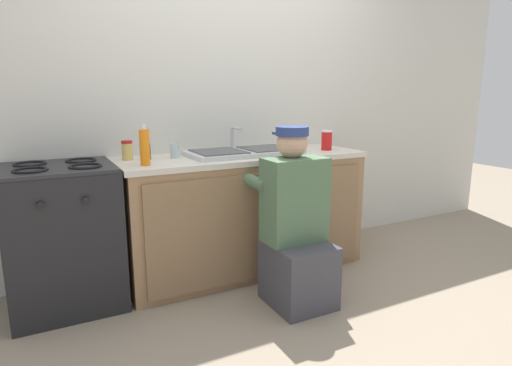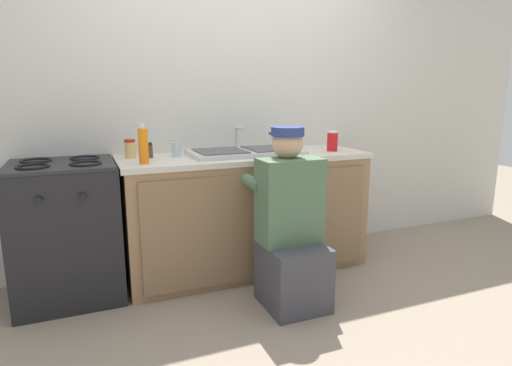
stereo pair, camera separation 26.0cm
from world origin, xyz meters
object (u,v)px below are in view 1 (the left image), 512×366
object	(u,v)px
plumber_person	(296,232)
soda_cup_red	(327,140)
soap_bottle_orange	(145,147)
sink_double_basin	(243,152)
stove_range	(64,236)
water_glass	(175,151)
spice_bottle_pepper	(148,152)
condiment_jar	(127,150)

from	to	relation	value
plumber_person	soda_cup_red	bearing A→B (deg)	41.10
soap_bottle_orange	soda_cup_red	distance (m)	1.41
sink_double_basin	plumber_person	world-z (taller)	plumber_person
stove_range	soap_bottle_orange	bearing A→B (deg)	-17.21
soap_bottle_orange	water_glass	bearing A→B (deg)	41.03
sink_double_basin	water_glass	distance (m)	0.49
water_glass	spice_bottle_pepper	distance (m)	0.18
sink_double_basin	water_glass	bearing A→B (deg)	172.24
soda_cup_red	sink_double_basin	bearing A→B (deg)	172.41
sink_double_basin	condiment_jar	world-z (taller)	sink_double_basin
soap_bottle_orange	soda_cup_red	bearing A→B (deg)	2.53
soap_bottle_orange	sink_double_basin	bearing A→B (deg)	11.66
sink_double_basin	spice_bottle_pepper	world-z (taller)	sink_double_basin
spice_bottle_pepper	water_glass	bearing A→B (deg)	-5.03
sink_double_basin	spice_bottle_pepper	bearing A→B (deg)	172.97
spice_bottle_pepper	stove_range	bearing A→B (deg)	-171.40
soap_bottle_orange	spice_bottle_pepper	distance (m)	0.25
condiment_jar	soda_cup_red	world-z (taller)	soda_cup_red
condiment_jar	soap_bottle_orange	distance (m)	0.28
plumber_person	soap_bottle_orange	world-z (taller)	soap_bottle_orange
condiment_jar	water_glass	distance (m)	0.31
stove_range	condiment_jar	distance (m)	0.66
sink_double_basin	soda_cup_red	bearing A→B (deg)	-7.59
spice_bottle_pepper	soda_cup_red	size ratio (longest dim) A/B	0.69
sink_double_basin	water_glass	size ratio (longest dim) A/B	8.00
plumber_person	condiment_jar	world-z (taller)	plumber_person
condiment_jar	stove_range	bearing A→B (deg)	-164.24
water_glass	condiment_jar	bearing A→B (deg)	170.00
sink_double_basin	stove_range	xyz separation A→B (m)	(-1.22, -0.00, -0.44)
plumber_person	stove_range	bearing A→B (deg)	153.60
stove_range	condiment_jar	world-z (taller)	condiment_jar
soap_bottle_orange	spice_bottle_pepper	world-z (taller)	soap_bottle_orange
water_glass	soap_bottle_orange	distance (m)	0.34
stove_range	spice_bottle_pepper	size ratio (longest dim) A/B	8.52
spice_bottle_pepper	soda_cup_red	xyz separation A→B (m)	(1.34, -0.17, 0.02)
plumber_person	soap_bottle_orange	distance (m)	1.06
stove_range	soda_cup_red	xyz separation A→B (m)	(1.90, -0.09, 0.50)
spice_bottle_pepper	plumber_person	bearing A→B (deg)	-45.00
sink_double_basin	condiment_jar	size ratio (longest dim) A/B	6.25
stove_range	spice_bottle_pepper	world-z (taller)	spice_bottle_pepper
condiment_jar	spice_bottle_pepper	world-z (taller)	condiment_jar
stove_range	soda_cup_red	size ratio (longest dim) A/B	5.88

